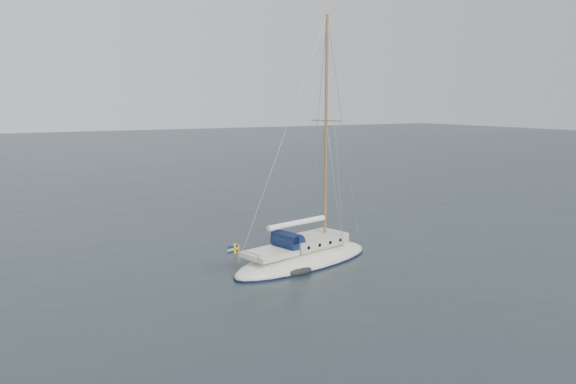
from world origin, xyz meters
TOP-DOWN VIEW (x-y plane):
  - ground at (0.00, 0.00)m, footprint 300.00×300.00m
  - sailboat at (-1.41, -2.62)m, footprint 9.86×2.95m
  - dinghy at (-2.64, -2.32)m, footprint 3.02×1.36m
  - rib at (-3.42, -3.54)m, footprint 3.37×1.53m

SIDE VIEW (x-z plane):
  - ground at x=0.00m, z-range 0.00..0.00m
  - dinghy at x=-2.64m, z-range -0.03..0.41m
  - rib at x=-3.42m, z-range -0.40..0.78m
  - sailboat at x=-1.41m, z-range -5.96..8.08m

